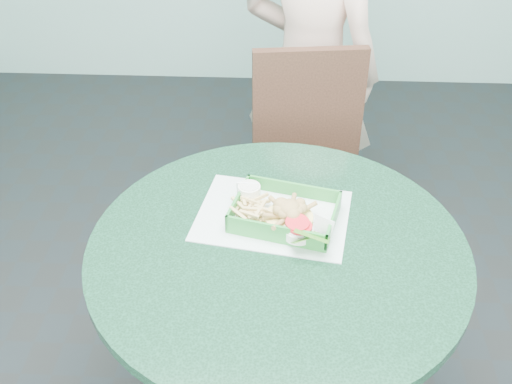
{
  "coord_description": "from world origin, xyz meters",
  "views": [
    {
      "loc": [
        -0.0,
        -1.12,
        1.77
      ],
      "look_at": [
        -0.06,
        0.1,
        0.86
      ],
      "focal_mm": 42.0,
      "sensor_mm": 36.0,
      "label": 1
    }
  ],
  "objects_px": {
    "dining_chair": "(306,161)",
    "diner_person": "(310,69)",
    "sauce_ramekin": "(244,202)",
    "cafe_table": "(276,297)",
    "food_basket": "(285,221)",
    "crab_sandwich": "(291,217)"
  },
  "relations": [
    {
      "from": "dining_chair",
      "to": "diner_person",
      "type": "xyz_separation_m",
      "value": [
        0.01,
        0.3,
        0.23
      ]
    },
    {
      "from": "sauce_ramekin",
      "to": "cafe_table",
      "type": "bearing_deg",
      "value": -54.58
    },
    {
      "from": "diner_person",
      "to": "food_basket",
      "type": "bearing_deg",
      "value": 107.9
    },
    {
      "from": "diner_person",
      "to": "food_basket",
      "type": "distance_m",
      "value": 0.94
    },
    {
      "from": "dining_chair",
      "to": "sauce_ramekin",
      "type": "height_order",
      "value": "dining_chair"
    },
    {
      "from": "diner_person",
      "to": "dining_chair",
      "type": "bearing_deg",
      "value": 111.9
    },
    {
      "from": "diner_person",
      "to": "sauce_ramekin",
      "type": "height_order",
      "value": "diner_person"
    },
    {
      "from": "dining_chair",
      "to": "sauce_ramekin",
      "type": "xyz_separation_m",
      "value": [
        -0.19,
        -0.6,
        0.27
      ]
    },
    {
      "from": "food_basket",
      "to": "sauce_ramekin",
      "type": "bearing_deg",
      "value": 161.86
    },
    {
      "from": "dining_chair",
      "to": "sauce_ramekin",
      "type": "bearing_deg",
      "value": -114.42
    },
    {
      "from": "dining_chair",
      "to": "sauce_ramekin",
      "type": "relative_size",
      "value": 15.51
    },
    {
      "from": "diner_person",
      "to": "crab_sandwich",
      "type": "bearing_deg",
      "value": 109.02
    },
    {
      "from": "diner_person",
      "to": "sauce_ramekin",
      "type": "distance_m",
      "value": 0.92
    },
    {
      "from": "crab_sandwich",
      "to": "sauce_ramekin",
      "type": "relative_size",
      "value": 2.07
    },
    {
      "from": "cafe_table",
      "to": "diner_person",
      "type": "xyz_separation_m",
      "value": [
        0.1,
        1.03,
        0.18
      ]
    },
    {
      "from": "cafe_table",
      "to": "dining_chair",
      "type": "distance_m",
      "value": 0.74
    },
    {
      "from": "cafe_table",
      "to": "food_basket",
      "type": "xyz_separation_m",
      "value": [
        0.02,
        0.09,
        0.19
      ]
    },
    {
      "from": "dining_chair",
      "to": "food_basket",
      "type": "distance_m",
      "value": 0.68
    },
    {
      "from": "sauce_ramekin",
      "to": "food_basket",
      "type": "bearing_deg",
      "value": -18.14
    },
    {
      "from": "diner_person",
      "to": "food_basket",
      "type": "xyz_separation_m",
      "value": [
        -0.09,
        -0.94,
        0.0
      ]
    },
    {
      "from": "food_basket",
      "to": "cafe_table",
      "type": "bearing_deg",
      "value": -99.61
    },
    {
      "from": "cafe_table",
      "to": "dining_chair",
      "type": "relative_size",
      "value": 1.02
    }
  ]
}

